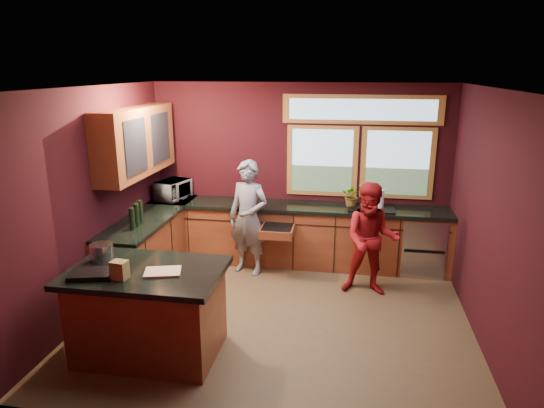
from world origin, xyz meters
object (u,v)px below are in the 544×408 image
(island, at_px, (149,311))
(person_grey, at_px, (248,218))
(cutting_board, at_px, (163,272))
(stock_pot, at_px, (102,252))
(person_red, at_px, (371,239))

(island, distance_m, person_grey, 2.33)
(cutting_board, distance_m, stock_pot, 0.78)
(stock_pot, bearing_deg, cutting_board, -14.93)
(person_grey, xyz_separation_m, stock_pot, (-1.12, -2.08, 0.20))
(stock_pot, bearing_deg, person_red, 30.50)
(cutting_board, bearing_deg, island, 165.96)
(island, bearing_deg, cutting_board, -14.04)
(person_grey, distance_m, stock_pot, 2.37)
(person_grey, distance_m, person_red, 1.77)
(cutting_board, bearing_deg, stock_pot, 165.07)
(person_grey, height_order, cutting_board, person_grey)
(island, relative_size, person_grey, 0.93)
(person_grey, relative_size, cutting_board, 4.75)
(person_red, height_order, stock_pot, person_red)
(person_red, xyz_separation_m, stock_pot, (-2.84, -1.67, 0.28))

